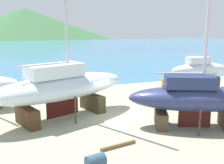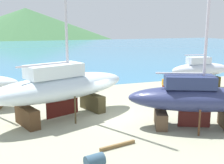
{
  "view_description": "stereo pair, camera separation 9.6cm",
  "coord_description": "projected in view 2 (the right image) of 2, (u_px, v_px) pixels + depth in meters",
  "views": [
    {
      "loc": [
        -6.36,
        -17.14,
        6.36
      ],
      "look_at": [
        0.58,
        2.07,
        2.06
      ],
      "focal_mm": 43.4,
      "sensor_mm": 36.0,
      "label": 1
    },
    {
      "loc": [
        -6.27,
        -17.17,
        6.36
      ],
      "look_at": [
        0.58,
        2.07,
        2.06
      ],
      "focal_mm": 43.4,
      "sensor_mm": 36.0,
      "label": 2
    }
  ],
  "objects": [
    {
      "name": "worker",
      "position": [
        164.0,
        85.0,
        25.43
      ],
      "size": [
        0.46,
        0.27,
        1.64
      ],
      "rotation": [
        0.0,
        0.0,
        1.5
      ],
      "color": "maroon",
      "rests_on": "ground"
    },
    {
      "name": "headland_hill",
      "position": [
        27.0,
        37.0,
        151.59
      ],
      "size": [
        173.96,
        173.96,
        31.26
      ],
      "primitive_type": "cone",
      "color": "#39663C",
      "rests_on": "ground"
    },
    {
      "name": "sailboat_large_starboard",
      "position": [
        195.0,
        98.0,
        16.82
      ],
      "size": [
        8.62,
        5.64,
        13.34
      ],
      "rotation": [
        0.0,
        0.0,
        -0.42
      ],
      "color": "#4C3825",
      "rests_on": "ground"
    },
    {
      "name": "timber_short_skew",
      "position": [
        118.0,
        146.0,
        14.38
      ],
      "size": [
        2.13,
        0.53,
        0.18
      ],
      "primitive_type": "cube",
      "rotation": [
        0.0,
        0.0,
        0.19
      ],
      "color": "brown",
      "rests_on": "ground"
    },
    {
      "name": "sailboat_small_center",
      "position": [
        61.0,
        86.0,
        18.61
      ],
      "size": [
        10.73,
        6.45,
        17.24
      ],
      "rotation": [
        0.0,
        0.0,
        0.36
      ],
      "color": "#443C23",
      "rests_on": "ground"
    },
    {
      "name": "ground_plane",
      "position": [
        125.0,
        126.0,
        17.37
      ],
      "size": [
        47.32,
        47.32,
        0.0
      ],
      "primitive_type": "plane",
      "color": "#9B9B81"
    },
    {
      "name": "sea_water",
      "position": [
        41.0,
        50.0,
        70.05
      ],
      "size": [
        172.12,
        90.63,
        0.01
      ],
      "primitive_type": "cube",
      "color": "teal",
      "rests_on": "ground"
    },
    {
      "name": "sailboat_far_slipway",
      "position": [
        200.0,
        70.0,
        27.44
      ],
      "size": [
        6.49,
        2.23,
        10.85
      ],
      "rotation": [
        0.0,
        0.0,
        -0.06
      ],
      "color": "#43391B",
      "rests_on": "ground"
    },
    {
      "name": "barrel_rust_mid",
      "position": [
        95.0,
        161.0,
        12.32
      ],
      "size": [
        0.98,
        0.79,
        0.62
      ],
      "primitive_type": "cylinder",
      "rotation": [
        1.57,
        0.0,
        1.78
      ],
      "color": "#365367",
      "rests_on": "ground"
    }
  ]
}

